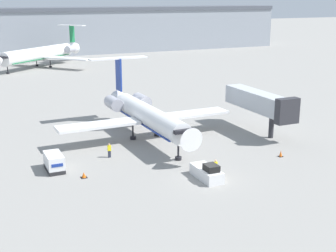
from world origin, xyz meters
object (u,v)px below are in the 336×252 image
at_px(airplane_parked_far_left, 40,54).
at_px(jet_bridge, 260,102).
at_px(traffic_cone_left, 84,175).
at_px(worker_near_tug, 215,167).
at_px(traffic_cone_right, 281,154).
at_px(worker_by_wing, 109,150).
at_px(luggage_cart, 54,162).
at_px(airplane_main, 146,114).
at_px(pushback_tug, 207,172).

distance_m(airplane_parked_far_left, jet_bridge, 79.93).
bearing_deg(airplane_parked_far_left, traffic_cone_left, -96.73).
relative_size(worker_near_tug, traffic_cone_right, 2.28).
height_order(worker_by_wing, traffic_cone_right, worker_by_wing).
relative_size(luggage_cart, jet_bridge, 0.26).
bearing_deg(airplane_main, traffic_cone_right, -48.87).
bearing_deg(luggage_cart, traffic_cone_left, -55.17).
relative_size(pushback_tug, worker_by_wing, 2.53).
bearing_deg(worker_near_tug, luggage_cart, 150.94).
bearing_deg(traffic_cone_left, worker_by_wing, 48.92).
height_order(worker_by_wing, traffic_cone_left, worker_by_wing).
xyz_separation_m(pushback_tug, worker_by_wing, (-7.44, 10.97, 0.22)).
bearing_deg(jet_bridge, traffic_cone_left, -166.20).
distance_m(airplane_main, luggage_cart, 15.96).
bearing_deg(airplane_parked_far_left, airplane_main, -88.79).
height_order(pushback_tug, traffic_cone_right, pushback_tug).
bearing_deg(traffic_cone_right, jet_bridge, 69.45).
height_order(pushback_tug, worker_by_wing, pushback_tug).
bearing_deg(airplane_main, worker_near_tug, -83.67).
distance_m(luggage_cart, traffic_cone_right, 27.04).
relative_size(pushback_tug, luggage_cart, 1.26).
bearing_deg(traffic_cone_right, pushback_tug, -167.58).
xyz_separation_m(airplane_main, pushback_tug, (0.41, -16.52, -2.74)).
relative_size(worker_near_tug, airplane_parked_far_left, 0.06).
bearing_deg(worker_by_wing, traffic_cone_right, -23.58).
height_order(airplane_main, worker_near_tug, airplane_main).
bearing_deg(jet_bridge, worker_by_wing, -176.13).
distance_m(worker_near_tug, worker_by_wing, 13.66).
bearing_deg(airplane_parked_far_left, luggage_cart, -98.72).
relative_size(airplane_main, worker_by_wing, 13.75).
relative_size(airplane_main, jet_bridge, 1.78).
height_order(worker_near_tug, airplane_parked_far_left, airplane_parked_far_left).
bearing_deg(airplane_parked_far_left, jet_bridge, -77.39).
distance_m(pushback_tug, worker_near_tug, 1.48).
bearing_deg(worker_near_tug, pushback_tug, -158.66).
height_order(airplane_main, pushback_tug, airplane_main).
bearing_deg(airplane_main, jet_bridge, -14.13).
height_order(traffic_cone_right, airplane_parked_far_left, airplane_parked_far_left).
bearing_deg(jet_bridge, airplane_main, 165.87).
xyz_separation_m(pushback_tug, luggage_cart, (-14.43, 9.31, 0.25)).
bearing_deg(traffic_cone_left, airplane_main, 42.91).
relative_size(traffic_cone_left, airplane_parked_far_left, 0.02).
distance_m(pushback_tug, worker_by_wing, 13.26).
xyz_separation_m(airplane_main, worker_near_tug, (1.77, -15.99, -2.51)).
relative_size(luggage_cart, worker_by_wing, 2.01).
xyz_separation_m(traffic_cone_left, airplane_parked_far_left, (10.00, 84.74, 3.41)).
xyz_separation_m(worker_near_tug, traffic_cone_left, (-13.33, 5.25, -0.67)).
xyz_separation_m(luggage_cart, traffic_cone_right, (26.18, -6.72, -0.59)).
bearing_deg(worker_near_tug, traffic_cone_left, 158.53).
relative_size(luggage_cart, traffic_cone_right, 4.54).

